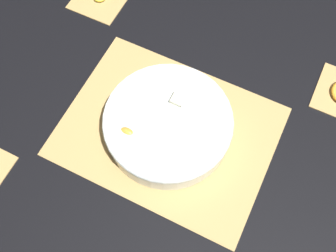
% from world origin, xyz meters
% --- Properties ---
extents(ground_plane, '(6.00, 6.00, 0.00)m').
position_xyz_m(ground_plane, '(0.00, 0.00, 0.00)').
color(ground_plane, black).
extents(bamboo_mat_center, '(0.50, 0.38, 0.01)m').
position_xyz_m(bamboo_mat_center, '(-0.00, 0.00, 0.00)').
color(bamboo_mat_center, tan).
rests_on(bamboo_mat_center, ground_plane).
extents(fruit_salad_bowl, '(0.30, 0.30, 0.08)m').
position_xyz_m(fruit_salad_bowl, '(0.00, -0.00, 0.04)').
color(fruit_salad_bowl, silver).
rests_on(fruit_salad_bowl, bamboo_mat_center).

